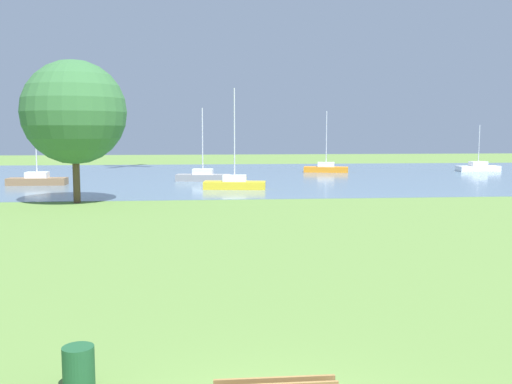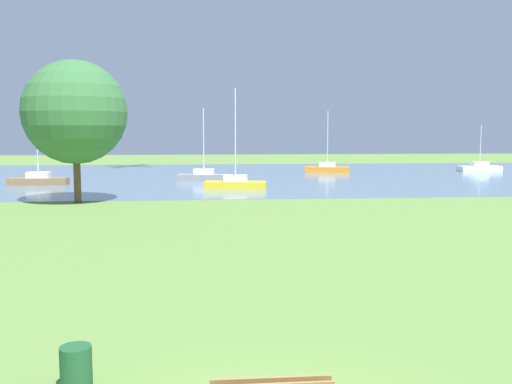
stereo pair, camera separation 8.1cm
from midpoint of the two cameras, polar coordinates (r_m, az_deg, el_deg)
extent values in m
plane|color=olive|center=(30.29, -3.32, -2.60)|extent=(160.00, 160.00, 0.00)
cylinder|color=#1E512D|center=(11.10, -17.20, -16.36)|extent=(0.56, 0.56, 0.80)
cube|color=slate|center=(58.11, -4.27, 1.59)|extent=(140.00, 40.00, 0.02)
cube|color=orange|center=(63.50, 7.10, 2.22)|extent=(5.02, 2.65, 0.60)
cube|color=white|center=(63.46, 7.11, 2.72)|extent=(2.02, 1.51, 0.50)
cylinder|color=silver|center=(63.36, 7.14, 5.23)|extent=(0.10, 0.10, 6.07)
cube|color=white|center=(69.31, 21.30, 2.17)|extent=(4.89, 1.80, 0.60)
cube|color=white|center=(69.28, 21.32, 2.63)|extent=(1.87, 1.21, 0.50)
cylinder|color=silver|center=(69.20, 21.39, 4.32)|extent=(0.10, 0.10, 4.59)
cube|color=gray|center=(52.44, -5.14, 1.43)|extent=(4.97, 2.18, 0.60)
cube|color=white|center=(52.40, -5.15, 2.03)|extent=(1.94, 1.35, 0.50)
cylinder|color=silver|center=(52.27, -5.18, 5.03)|extent=(0.10, 0.10, 5.98)
cube|color=yellow|center=(44.99, -2.00, 0.67)|extent=(4.96, 2.16, 0.60)
cube|color=white|center=(44.95, -2.00, 1.37)|extent=(1.94, 1.34, 0.50)
cylinder|color=silver|center=(44.79, -2.02, 5.66)|extent=(0.10, 0.10, 7.22)
cube|color=brown|center=(51.74, -20.71, 0.99)|extent=(4.81, 1.54, 0.60)
cube|color=white|center=(51.69, -20.73, 1.60)|extent=(1.81, 1.12, 0.50)
cylinder|color=silver|center=(51.58, -20.83, 4.29)|extent=(0.10, 0.10, 5.36)
cylinder|color=brown|center=(38.13, -17.25, 1.54)|extent=(0.44, 0.44, 3.45)
sphere|color=#386E3B|center=(38.04, -17.44, 7.56)|extent=(6.50, 6.50, 6.50)
camera|label=1|loc=(0.04, -89.91, 0.01)|focal=40.36mm
camera|label=2|loc=(0.04, 90.09, -0.01)|focal=40.36mm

